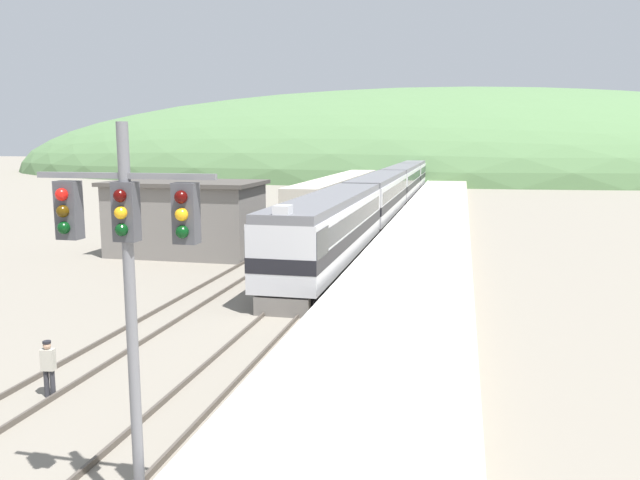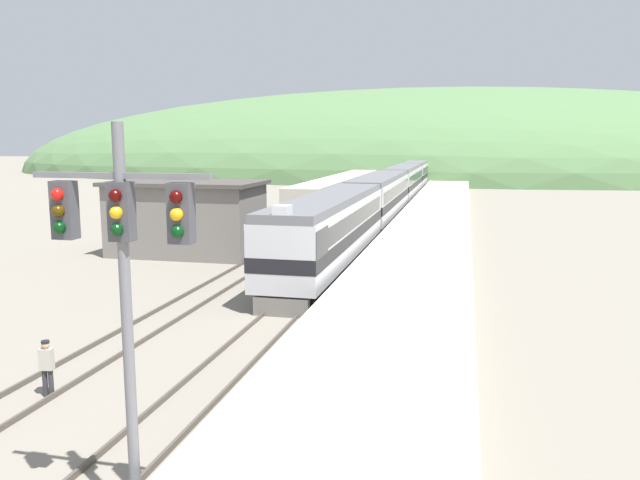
{
  "view_description": "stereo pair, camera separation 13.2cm",
  "coord_description": "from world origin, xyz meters",
  "px_view_note": "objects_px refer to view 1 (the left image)",
  "views": [
    {
      "loc": [
        6.95,
        -5.37,
        7.02
      ],
      "look_at": [
        0.53,
        22.78,
        2.44
      ],
      "focal_mm": 35.0,
      "sensor_mm": 36.0,
      "label": 1
    },
    {
      "loc": [
        7.08,
        -5.34,
        7.02
      ],
      "look_at": [
        0.53,
        22.78,
        2.44
      ],
      "focal_mm": 35.0,
      "sensor_mm": 36.0,
      "label": 2
    }
  ],
  "objects_px": {
    "siding_train": "(339,196)",
    "track_worker": "(48,366)",
    "carriage_third": "(402,182)",
    "signal_mast_main": "(128,258)",
    "express_train_lead_car": "(329,230)",
    "carriage_second": "(379,197)",
    "carriage_fourth": "(415,173)"
  },
  "relations": [
    {
      "from": "carriage_fourth",
      "to": "signal_mast_main",
      "type": "bearing_deg",
      "value": -89.07
    },
    {
      "from": "carriage_second",
      "to": "siding_train",
      "type": "distance_m",
      "value": 6.64
    },
    {
      "from": "express_train_lead_car",
      "to": "track_worker",
      "type": "relative_size",
      "value": 11.94
    },
    {
      "from": "siding_train",
      "to": "track_worker",
      "type": "distance_m",
      "value": 43.94
    },
    {
      "from": "signal_mast_main",
      "to": "track_worker",
      "type": "relative_size",
      "value": 4.56
    },
    {
      "from": "carriage_third",
      "to": "signal_mast_main",
      "type": "xyz_separation_m",
      "value": [
        1.39,
        -64.66,
        2.78
      ]
    },
    {
      "from": "carriage_second",
      "to": "signal_mast_main",
      "type": "distance_m",
      "value": 43.99
    },
    {
      "from": "carriage_second",
      "to": "carriage_fourth",
      "type": "distance_m",
      "value": 41.56
    },
    {
      "from": "signal_mast_main",
      "to": "carriage_third",
      "type": "bearing_deg",
      "value": 91.23
    },
    {
      "from": "carriage_second",
      "to": "siding_train",
      "type": "xyz_separation_m",
      "value": [
        -4.5,
        4.86,
        -0.36
      ]
    },
    {
      "from": "carriage_second",
      "to": "carriage_third",
      "type": "bearing_deg",
      "value": 90.0
    },
    {
      "from": "carriage_second",
      "to": "signal_mast_main",
      "type": "xyz_separation_m",
      "value": [
        1.39,
        -43.88,
        2.78
      ]
    },
    {
      "from": "track_worker",
      "to": "carriage_second",
      "type": "bearing_deg",
      "value": 84.15
    },
    {
      "from": "carriage_fourth",
      "to": "track_worker",
      "type": "height_order",
      "value": "carriage_fourth"
    },
    {
      "from": "express_train_lead_car",
      "to": "signal_mast_main",
      "type": "height_order",
      "value": "signal_mast_main"
    },
    {
      "from": "express_train_lead_car",
      "to": "siding_train",
      "type": "height_order",
      "value": "express_train_lead_car"
    },
    {
      "from": "carriage_fourth",
      "to": "signal_mast_main",
      "type": "relative_size",
      "value": 2.71
    },
    {
      "from": "carriage_fourth",
      "to": "carriage_third",
      "type": "bearing_deg",
      "value": -90.0
    },
    {
      "from": "express_train_lead_car",
      "to": "carriage_second",
      "type": "bearing_deg",
      "value": 90.0
    },
    {
      "from": "carriage_fourth",
      "to": "track_worker",
      "type": "xyz_separation_m",
      "value": [
        -4.0,
        -80.63,
        -1.34
      ]
    },
    {
      "from": "carriage_third",
      "to": "carriage_fourth",
      "type": "xyz_separation_m",
      "value": [
        0.0,
        20.78,
        0.0
      ]
    },
    {
      "from": "siding_train",
      "to": "track_worker",
      "type": "relative_size",
      "value": 18.94
    },
    {
      "from": "carriage_third",
      "to": "carriage_fourth",
      "type": "height_order",
      "value": "same"
    },
    {
      "from": "track_worker",
      "to": "siding_train",
      "type": "bearing_deg",
      "value": 90.65
    },
    {
      "from": "carriage_fourth",
      "to": "siding_train",
      "type": "distance_m",
      "value": 36.98
    },
    {
      "from": "carriage_third",
      "to": "signal_mast_main",
      "type": "distance_m",
      "value": 64.73
    },
    {
      "from": "track_worker",
      "to": "signal_mast_main",
      "type": "bearing_deg",
      "value": -41.74
    },
    {
      "from": "signal_mast_main",
      "to": "carriage_fourth",
      "type": "bearing_deg",
      "value": 90.93
    },
    {
      "from": "siding_train",
      "to": "carriage_fourth",
      "type": "bearing_deg",
      "value": 83.0
    },
    {
      "from": "siding_train",
      "to": "signal_mast_main",
      "type": "xyz_separation_m",
      "value": [
        5.89,
        -48.74,
        3.15
      ]
    },
    {
      "from": "carriage_second",
      "to": "carriage_fourth",
      "type": "height_order",
      "value": "same"
    },
    {
      "from": "siding_train",
      "to": "express_train_lead_car",
      "type": "bearing_deg",
      "value": -80.0
    }
  ]
}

